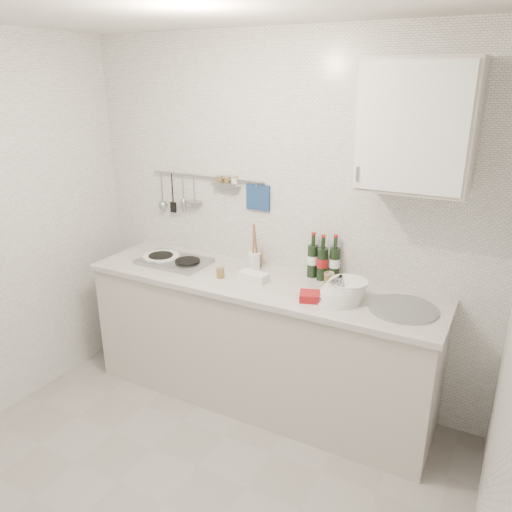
% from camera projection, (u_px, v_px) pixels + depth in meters
% --- Properties ---
extents(floor, '(3.00, 3.00, 0.00)m').
position_uv_depth(floor, '(165.00, 504.00, 2.72)').
color(floor, gray).
rests_on(floor, ground).
extents(back_wall, '(3.00, 0.02, 2.50)m').
position_uv_depth(back_wall, '(279.00, 222.00, 3.46)').
color(back_wall, silver).
rests_on(back_wall, floor).
extents(wall_right, '(0.02, 2.80, 2.50)m').
position_uv_depth(wall_right, '(507.00, 383.00, 1.64)').
color(wall_right, silver).
rests_on(wall_right, floor).
extents(counter, '(2.44, 0.64, 0.96)m').
position_uv_depth(counter, '(260.00, 345.00, 3.49)').
color(counter, '#B6AFA8').
rests_on(counter, floor).
extents(wall_rail, '(0.98, 0.09, 0.34)m').
position_uv_depth(wall_rail, '(204.00, 189.00, 3.64)').
color(wall_rail, '#93969B').
rests_on(wall_rail, back_wall).
extents(wall_cabinet, '(0.60, 0.38, 0.70)m').
position_uv_depth(wall_cabinet, '(418.00, 126.00, 2.68)').
color(wall_cabinet, '#B6AFA8').
rests_on(wall_cabinet, back_wall).
extents(plate_stack_hob, '(0.28, 0.28, 0.04)m').
position_uv_depth(plate_stack_hob, '(160.00, 258.00, 3.69)').
color(plate_stack_hob, '#5463C0').
rests_on(plate_stack_hob, counter).
extents(plate_stack_sink, '(0.31, 0.29, 0.14)m').
position_uv_depth(plate_stack_sink, '(342.00, 291.00, 3.01)').
color(plate_stack_sink, white).
rests_on(plate_stack_sink, counter).
extents(wine_bottles, '(0.22, 0.11, 0.31)m').
position_uv_depth(wine_bottles, '(323.00, 257.00, 3.31)').
color(wine_bottles, black).
rests_on(wine_bottles, counter).
extents(butter_dish, '(0.20, 0.12, 0.06)m').
position_uv_depth(butter_dish, '(254.00, 277.00, 3.31)').
color(butter_dish, white).
rests_on(butter_dish, counter).
extents(strawberry_punnet, '(0.15, 0.15, 0.05)m').
position_uv_depth(strawberry_punnet, '(310.00, 296.00, 3.02)').
color(strawberry_punnet, '#AF131E').
rests_on(strawberry_punnet, counter).
extents(utensil_crock, '(0.08, 0.08, 0.34)m').
position_uv_depth(utensil_crock, '(254.00, 259.00, 3.48)').
color(utensil_crock, white).
rests_on(utensil_crock, counter).
extents(jar_a, '(0.07, 0.07, 0.10)m').
position_uv_depth(jar_a, '(257.00, 260.00, 3.55)').
color(jar_a, brown).
rests_on(jar_a, counter).
extents(jar_b, '(0.07, 0.07, 0.08)m').
position_uv_depth(jar_b, '(329.00, 279.00, 3.24)').
color(jar_b, brown).
rests_on(jar_b, counter).
extents(jar_c, '(0.06, 0.06, 0.08)m').
position_uv_depth(jar_c, '(336.00, 283.00, 3.18)').
color(jar_c, brown).
rests_on(jar_c, counter).
extents(jar_d, '(0.06, 0.06, 0.08)m').
position_uv_depth(jar_d, '(220.00, 272.00, 3.36)').
color(jar_d, brown).
rests_on(jar_d, counter).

